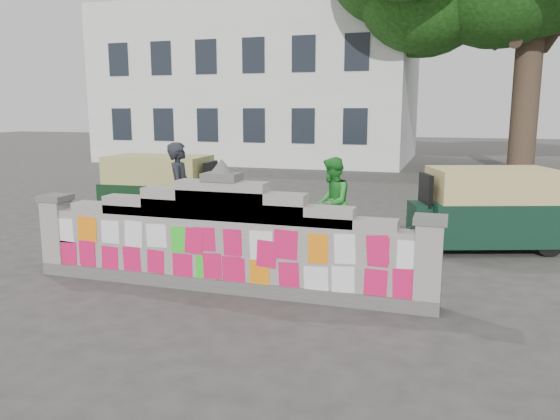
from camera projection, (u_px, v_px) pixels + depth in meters
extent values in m
plane|color=#383533|center=(224.00, 289.00, 8.40)|extent=(100.00, 100.00, 0.00)
cube|color=#4C4C49|center=(224.00, 283.00, 8.38)|extent=(6.40, 0.42, 0.20)
cube|color=gray|center=(223.00, 251.00, 8.29)|extent=(6.40, 0.32, 1.00)
cube|color=gray|center=(222.00, 215.00, 8.19)|extent=(5.20, 0.32, 0.14)
cube|color=gray|center=(222.00, 210.00, 8.18)|extent=(4.00, 0.32, 0.28)
cube|color=gray|center=(222.00, 205.00, 8.16)|extent=(2.60, 0.32, 0.44)
cube|color=gray|center=(222.00, 200.00, 8.15)|extent=(1.40, 0.32, 0.58)
cube|color=#4C4C49|center=(222.00, 177.00, 8.09)|extent=(0.55, 0.36, 0.12)
cone|color=#4C4C49|center=(221.00, 166.00, 8.06)|extent=(0.36, 0.36, 0.22)
cube|color=gray|center=(58.00, 236.00, 9.19)|extent=(0.36, 0.40, 1.24)
cube|color=#4C4C49|center=(55.00, 198.00, 9.07)|extent=(0.44, 0.44, 0.10)
cube|color=gray|center=(428.00, 267.00, 7.39)|extent=(0.36, 0.40, 1.24)
cube|color=#4C4C49|center=(431.00, 220.00, 7.27)|extent=(0.44, 0.44, 0.10)
cube|color=silver|center=(265.00, 87.00, 30.38)|extent=(16.00, 10.00, 8.00)
cylinder|color=#38281E|center=(525.00, 103.00, 22.93)|extent=(1.10, 1.10, 6.00)
imported|color=black|center=(182.00, 224.00, 10.50)|extent=(2.23, 1.35, 1.11)
imported|color=black|center=(181.00, 205.00, 10.43)|extent=(0.64, 0.79, 1.87)
imported|color=green|center=(332.00, 203.00, 10.76)|extent=(0.78, 0.95, 1.82)
cube|color=black|center=(160.00, 200.00, 13.16)|extent=(2.62, 1.52, 0.85)
cube|color=tan|center=(159.00, 169.00, 13.02)|extent=(2.41, 1.46, 0.64)
cube|color=black|center=(211.00, 202.00, 12.83)|extent=(0.57, 0.77, 0.74)
cube|color=black|center=(211.00, 175.00, 12.72)|extent=(0.13, 0.75, 0.64)
cylinder|color=black|center=(216.00, 216.00, 12.86)|extent=(0.54, 0.16, 0.53)
cylinder|color=black|center=(112.00, 215.00, 12.89)|extent=(0.54, 0.16, 0.53)
cylinder|color=black|center=(137.00, 207.00, 14.00)|extent=(0.54, 0.16, 0.53)
cube|color=black|center=(489.00, 221.00, 10.72)|extent=(2.79, 2.08, 0.83)
cube|color=tan|center=(492.00, 184.00, 10.59)|extent=(2.58, 1.97, 0.62)
cube|color=black|center=(424.00, 221.00, 10.69)|extent=(0.73, 0.85, 0.73)
cube|color=black|center=(426.00, 190.00, 10.58)|extent=(0.31, 0.71, 0.62)
cylinder|color=black|center=(418.00, 237.00, 10.74)|extent=(0.53, 0.29, 0.52)
cylinder|color=black|center=(522.00, 230.00, 11.36)|extent=(0.53, 0.29, 0.52)
cylinder|color=black|center=(550.00, 243.00, 10.24)|extent=(0.53, 0.29, 0.52)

